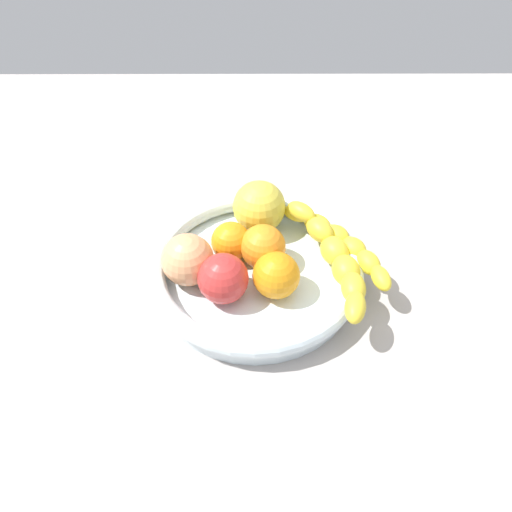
{
  "coord_description": "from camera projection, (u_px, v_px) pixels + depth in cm",
  "views": [
    {
      "loc": [
        -46.48,
        0.16,
        55.65
      ],
      "look_at": [
        0.0,
        0.0,
        7.79
      ],
      "focal_mm": 36.11,
      "sensor_mm": 36.0,
      "label": 1
    }
  ],
  "objects": [
    {
      "name": "banana_draped_left",
      "position": [
        343.0,
        243.0,
        0.69
      ],
      "size": [
        16.39,
        13.66,
        3.57
      ],
      "color": "yellow",
      "rests_on": "fruit_bowl"
    },
    {
      "name": "tomato_red",
      "position": [
        224.0,
        279.0,
        0.64
      ],
      "size": [
        6.42,
        6.42,
        6.42
      ],
      "primitive_type": "sphere",
      "color": "red",
      "rests_on": "fruit_bowl"
    },
    {
      "name": "orange_mid_right",
      "position": [
        232.0,
        241.0,
        0.69
      ],
      "size": [
        5.4,
        5.4,
        5.4
      ],
      "primitive_type": "sphere",
      "color": "orange",
      "rests_on": "fruit_bowl"
    },
    {
      "name": "banana_draped_right",
      "position": [
        337.0,
        258.0,
        0.67
      ],
      "size": [
        21.89,
        9.89,
        4.65
      ],
      "color": "yellow",
      "rests_on": "fruit_bowl"
    },
    {
      "name": "orange_mid_left",
      "position": [
        264.0,
        247.0,
        0.68
      ],
      "size": [
        6.06,
        6.06,
        6.06
      ],
      "primitive_type": "sphere",
      "color": "orange",
      "rests_on": "fruit_bowl"
    },
    {
      "name": "fruit_bowl",
      "position": [
        256.0,
        269.0,
        0.69
      ],
      "size": [
        28.7,
        28.7,
        4.37
      ],
      "color": "silver",
      "rests_on": "kitchen_counter"
    },
    {
      "name": "kitchen_counter",
      "position": [
        256.0,
        288.0,
        0.71
      ],
      "size": [
        120.0,
        120.0,
        3.0
      ],
      "primitive_type": "cube",
      "color": "#ACA39F",
      "rests_on": "ground"
    },
    {
      "name": "peach_blush",
      "position": [
        189.0,
        260.0,
        0.66
      ],
      "size": [
        6.83,
        6.83,
        6.83
      ],
      "primitive_type": "sphere",
      "color": "#EDA16A",
      "rests_on": "fruit_bowl"
    },
    {
      "name": "orange_front",
      "position": [
        277.0,
        275.0,
        0.64
      ],
      "size": [
        6.03,
        6.03,
        6.03
      ],
      "primitive_type": "sphere",
      "color": "orange",
      "rests_on": "fruit_bowl"
    },
    {
      "name": "apple_yellow",
      "position": [
        260.0,
        207.0,
        0.72
      ],
      "size": [
        7.48,
        7.48,
        7.48
      ],
      "primitive_type": "sphere",
      "color": "gold",
      "rests_on": "fruit_bowl"
    }
  ]
}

